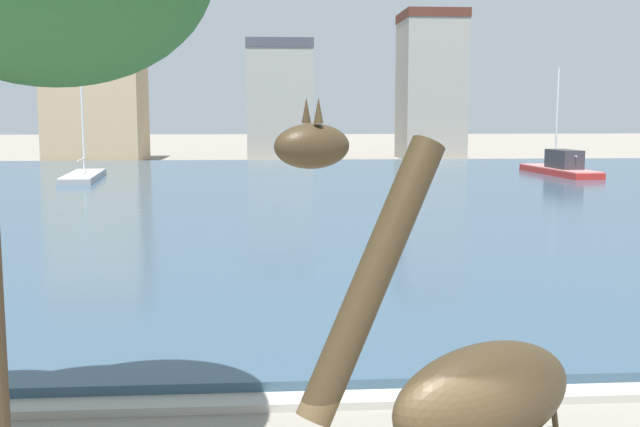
# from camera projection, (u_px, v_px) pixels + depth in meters

# --- Properties ---
(harbor_water) EXTENTS (91.14, 53.53, 0.27)m
(harbor_water) POSITION_uv_depth(u_px,v_px,m) (278.00, 195.00, 37.63)
(harbor_water) COLOR #334C60
(harbor_water) RESTS_ON ground
(quay_edge_coping) EXTENTS (91.14, 0.50, 0.12)m
(quay_edge_coping) POSITION_uv_depth(u_px,v_px,m) (315.00, 401.00, 10.93)
(quay_edge_coping) COLOR #ADA89E
(quay_edge_coping) RESTS_ON ground
(giraffe_statue) EXTENTS (2.26, 1.48, 4.22)m
(giraffe_statue) POSITION_uv_depth(u_px,v_px,m) (470.00, 413.00, 5.09)
(giraffe_statue) COLOR #382B19
(giraffe_statue) RESTS_ON ground
(sailboat_red) EXTENTS (2.38, 9.68, 6.98)m
(sailboat_red) POSITION_uv_depth(u_px,v_px,m) (556.00, 169.00, 49.15)
(sailboat_red) COLOR red
(sailboat_red) RESTS_ON ground
(sailboat_grey) EXTENTS (2.48, 8.92, 7.12)m
(sailboat_grey) POSITION_uv_depth(u_px,v_px,m) (85.00, 177.00, 45.71)
(sailboat_grey) COLOR #939399
(sailboat_grey) RESTS_ON ground
(townhouse_wide_warehouse) EXTENTS (8.15, 7.05, 13.26)m
(townhouse_wide_warehouse) POSITION_uv_depth(u_px,v_px,m) (96.00, 84.00, 65.96)
(townhouse_wide_warehouse) COLOR tan
(townhouse_wide_warehouse) RESTS_ON ground
(townhouse_corner_house) EXTENTS (5.78, 7.52, 10.49)m
(townhouse_corner_house) POSITION_uv_depth(u_px,v_px,m) (279.00, 101.00, 68.76)
(townhouse_corner_house) COLOR gray
(townhouse_corner_house) RESTS_ON ground
(townhouse_narrow_midrow) EXTENTS (5.51, 6.60, 13.17)m
(townhouse_narrow_midrow) POSITION_uv_depth(u_px,v_px,m) (431.00, 86.00, 69.72)
(townhouse_narrow_midrow) COLOR gray
(townhouse_narrow_midrow) RESTS_ON ground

